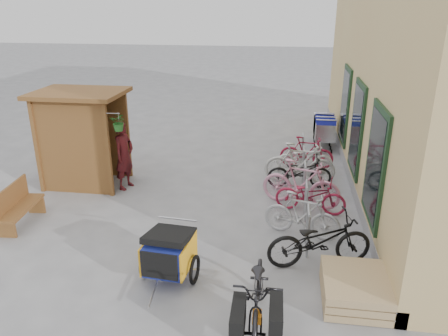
# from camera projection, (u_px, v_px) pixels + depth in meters

# --- Properties ---
(ground) EXTENTS (80.00, 80.00, 0.00)m
(ground) POSITION_uv_depth(u_px,v_px,m) (188.00, 241.00, 8.61)
(ground) COLOR #9B9B9D
(kiosk) EXTENTS (2.49, 1.65, 2.40)m
(kiosk) POSITION_uv_depth(u_px,v_px,m) (79.00, 125.00, 10.78)
(kiosk) COLOR brown
(kiosk) RESTS_ON ground
(bike_rack) EXTENTS (0.05, 5.35, 0.86)m
(bike_rack) POSITION_uv_depth(u_px,v_px,m) (305.00, 178.00, 10.33)
(bike_rack) COLOR #A5A8AD
(bike_rack) RESTS_ON ground
(pallet_stack) EXTENTS (1.00, 1.20, 0.40)m
(pallet_stack) POSITION_uv_depth(u_px,v_px,m) (355.00, 289.00, 6.84)
(pallet_stack) COLOR tan
(pallet_stack) RESTS_ON ground
(bench) EXTENTS (0.54, 1.41, 0.87)m
(bench) POSITION_uv_depth(u_px,v_px,m) (17.00, 205.00, 9.10)
(bench) COLOR brown
(bench) RESTS_ON ground
(shopping_carts) EXTENTS (0.62, 1.72, 1.11)m
(shopping_carts) POSITION_uv_depth(u_px,v_px,m) (324.00, 127.00, 14.02)
(shopping_carts) COLOR silver
(shopping_carts) RESTS_ON ground
(child_trailer) EXTENTS (0.98, 1.61, 0.94)m
(child_trailer) POSITION_uv_depth(u_px,v_px,m) (169.00, 252.00, 7.27)
(child_trailer) COLOR navy
(child_trailer) RESTS_ON ground
(cargo_bike) EXTENTS (0.71, 1.88, 0.98)m
(cargo_bike) POSITION_uv_depth(u_px,v_px,m) (258.00, 296.00, 6.23)
(cargo_bike) COLOR black
(cargo_bike) RESTS_ON ground
(person_kiosk) EXTENTS (0.56, 0.71, 1.72)m
(person_kiosk) POSITION_uv_depth(u_px,v_px,m) (124.00, 155.00, 10.78)
(person_kiosk) COLOR maroon
(person_kiosk) RESTS_ON ground
(bike_0) EXTENTS (1.99, 1.15, 0.99)m
(bike_0) POSITION_uv_depth(u_px,v_px,m) (320.00, 240.00, 7.66)
(bike_0) COLOR black
(bike_0) RESTS_ON ground
(bike_1) EXTENTS (1.61, 0.85, 0.93)m
(bike_1) POSITION_uv_depth(u_px,v_px,m) (302.00, 215.00, 8.64)
(bike_1) COLOR #B3B3B8
(bike_1) RESTS_ON ground
(bike_2) EXTENTS (1.63, 0.80, 0.82)m
(bike_2) POSITION_uv_depth(u_px,v_px,m) (310.00, 195.00, 9.65)
(bike_2) COLOR maroon
(bike_2) RESTS_ON ground
(bike_3) EXTENTS (1.89, 0.99, 1.09)m
(bike_3) POSITION_uv_depth(u_px,v_px,m) (301.00, 183.00, 9.92)
(bike_3) COLOR pink
(bike_3) RESTS_ON ground
(bike_4) EXTENTS (1.65, 0.73, 0.84)m
(bike_4) POSITION_uv_depth(u_px,v_px,m) (299.00, 172.00, 10.93)
(bike_4) COLOR black
(bike_4) RESTS_ON ground
(bike_5) EXTENTS (1.82, 0.59, 1.08)m
(bike_5) POSITION_uv_depth(u_px,v_px,m) (300.00, 163.00, 11.16)
(bike_5) COLOR silver
(bike_5) RESTS_ON ground
(bike_6) EXTENTS (1.55, 0.60, 0.80)m
(bike_6) POSITION_uv_depth(u_px,v_px,m) (305.00, 158.00, 11.94)
(bike_6) COLOR silver
(bike_6) RESTS_ON ground
(bike_7) EXTENTS (1.53, 0.58, 0.90)m
(bike_7) POSITION_uv_depth(u_px,v_px,m) (307.00, 152.00, 12.26)
(bike_7) COLOR maroon
(bike_7) RESTS_ON ground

